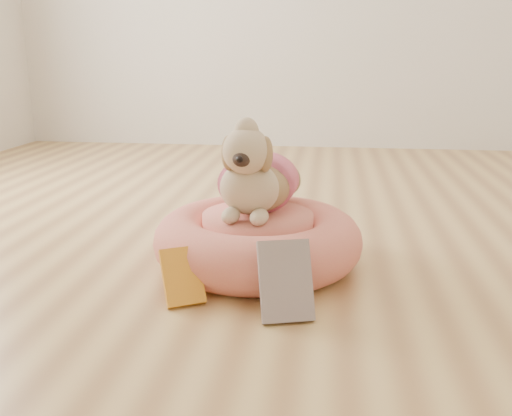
# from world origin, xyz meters

# --- Properties ---
(floor) EXTENTS (4.50, 4.50, 0.00)m
(floor) POSITION_xyz_m (0.00, 0.00, 0.00)
(floor) COLOR #A97946
(floor) RESTS_ON ground
(pet_bed) EXTENTS (0.73, 0.73, 0.19)m
(pet_bed) POSITION_xyz_m (0.26, -0.43, 0.09)
(pet_bed) COLOR #E25B58
(pet_bed) RESTS_ON floor
(dog) EXTENTS (0.37, 0.50, 0.35)m
(dog) POSITION_xyz_m (0.25, -0.40, 0.36)
(dog) COLOR brown
(dog) RESTS_ON pet_bed
(book_yellow) EXTENTS (0.16, 0.16, 0.16)m
(book_yellow) POSITION_xyz_m (0.07, -0.77, 0.08)
(book_yellow) COLOR gold
(book_yellow) RESTS_ON floor
(book_white) EXTENTS (0.18, 0.16, 0.22)m
(book_white) POSITION_xyz_m (0.39, -0.83, 0.11)
(book_white) COLOR white
(book_white) RESTS_ON floor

